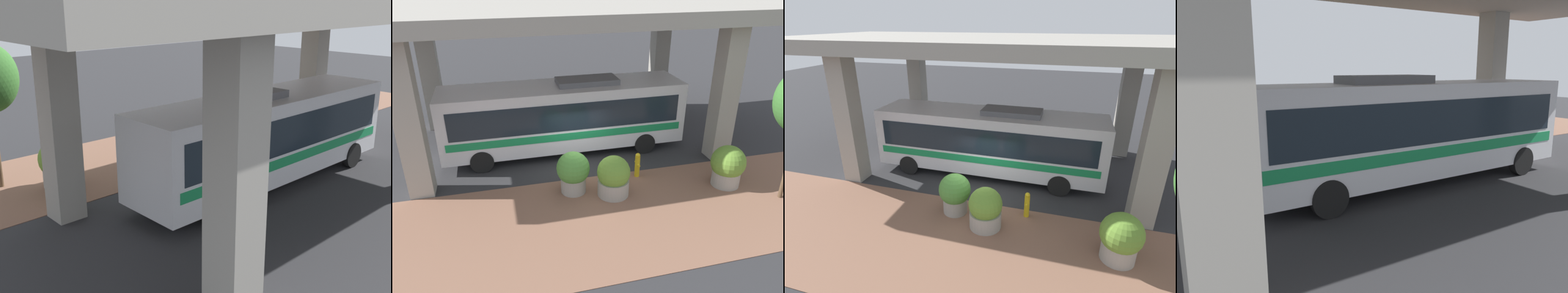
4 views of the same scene
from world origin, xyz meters
The scene contains 8 objects.
ground_plane centered at (0.00, 0.00, 0.00)m, with size 80.00×80.00×0.00m, color #2D2D30.
sidewalk_strip centered at (-3.00, 0.00, 0.01)m, with size 6.00×40.00×0.02m.
overpass centered at (4.00, 0.00, 5.89)m, with size 9.40×20.94×6.66m.
bus centered at (2.86, 0.28, 1.91)m, with size 2.72×11.09×3.51m.
fire_hydrant centered at (-0.41, -2.17, 0.56)m, with size 0.44×0.21×1.11m.
planter_front centered at (-1.96, -5.42, 0.88)m, with size 1.37×1.37×1.74m.
planter_middle centered at (-0.91, 0.70, 0.90)m, with size 1.30×1.30×1.72m.
planter_back centered at (-1.51, -0.75, 0.80)m, with size 1.28×1.28×1.66m.
Camera 1 is at (13.42, -13.02, 6.65)m, focal length 45.00 mm.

